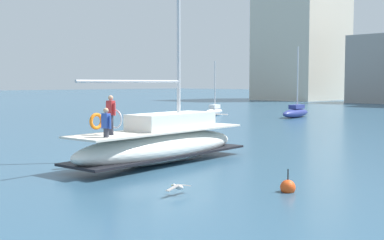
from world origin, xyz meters
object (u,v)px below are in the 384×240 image
moored_sloop_near (296,112)px  seagull (178,187)px  moored_cutter_left (214,111)px  main_sailboat (162,142)px  mooring_buoy (288,187)px

moored_sloop_near → seagull: bearing=-63.7°
moored_sloop_near → moored_cutter_left: size_ratio=1.23×
main_sailboat → seagull: main_sailboat is taller
moored_sloop_near → moored_cutter_left: 8.86m
main_sailboat → moored_sloop_near: 31.50m
main_sailboat → moored_sloop_near: (-11.42, 29.36, -0.34)m
main_sailboat → mooring_buoy: main_sailboat is taller
main_sailboat → mooring_buoy: (7.35, -1.30, -0.75)m
mooring_buoy → moored_cutter_left: bearing=134.5°
main_sailboat → moored_cutter_left: (-19.70, 26.21, -0.42)m
seagull → mooring_buoy: size_ratio=1.25×
seagull → main_sailboat: bearing=141.3°
moored_cutter_left → moored_sloop_near: bearing=20.8°
seagull → moored_sloop_near: bearing=116.3°
moored_cutter_left → mooring_buoy: bearing=-45.5°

